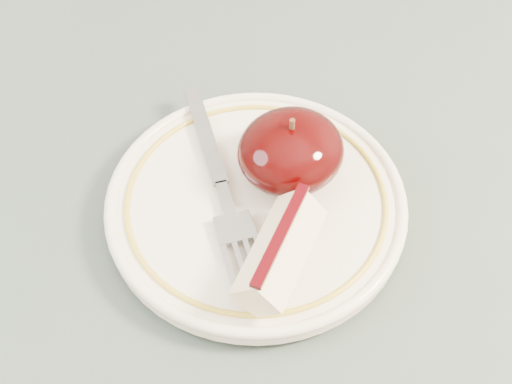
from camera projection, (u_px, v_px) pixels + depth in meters
table at (234, 354)px, 0.56m from camera, size 0.90×0.90×0.75m
plate at (256, 204)px, 0.53m from camera, size 0.22×0.22×0.02m
apple_half at (291, 151)px, 0.52m from camera, size 0.08×0.08×0.06m
apple_wedge at (280, 251)px, 0.47m from camera, size 0.09×0.07×0.04m
fork at (221, 185)px, 0.53m from camera, size 0.10×0.19×0.00m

